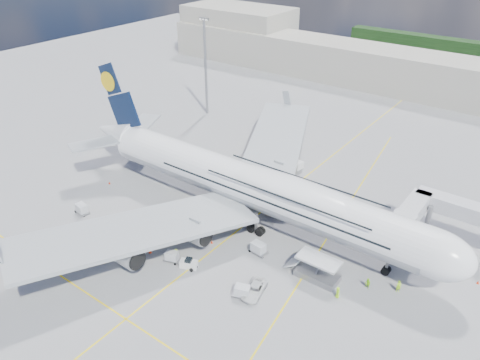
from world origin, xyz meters
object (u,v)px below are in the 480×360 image
Objects in this scene: dolly_nose_near at (258,248)px; crew_tug at (176,254)px; cone_nose at (478,282)px; cone_wing_right_inner at (212,242)px; dolly_row_b at (160,215)px; jet_bridge at (448,215)px; crew_loader at (368,284)px; airliner at (254,187)px; cone_wing_left_outer at (255,163)px; cone_wing_left_inner at (244,156)px; cargo_loader at (316,271)px; dolly_row_c at (172,256)px; light_mast at (206,66)px; dolly_row_a at (160,219)px; crew_wing at (166,238)px; crew_nose at (399,286)px; dolly_nose_far at (242,291)px; cone_tail at (109,183)px; dolly_back at (82,209)px; crew_van at (338,292)px; catering_truck_inner at (288,162)px; cone_wing_right_outer at (150,251)px; service_van at (254,290)px; baggage_tug at (189,264)px; catering_truck_outer at (277,129)px.

dolly_nose_near is 1.93× the size of crew_tug.
cone_wing_right_inner is (-38.29, -16.04, -0.01)m from cone_nose.
dolly_row_b is 0.99× the size of dolly_nose_near.
jet_bridge reaches higher than crew_loader.
airliner reaches higher than crew_tug.
cone_wing_left_outer reaches higher than cone_nose.
cone_wing_left_inner is 4.25m from cone_wing_left_outer.
cargo_loader reaches higher than dolly_row_c.
cone_wing_left_inner is at bearing -33.47° from light_mast.
dolly_row_c is (-20.29, -10.12, -0.33)m from cargo_loader.
cone_wing_left_inner is at bearing 141.34° from cargo_loader.
crew_wing is at bearing -37.03° from dolly_row_a.
dolly_row_b is at bearing 151.39° from crew_nose.
jet_bridge is 48.78m from dolly_row_b.
light_mast reaches higher than dolly_nose_far.
jet_bridge is 45.55m from crew_wing.
cone_tail is at bearing 179.98° from cargo_loader.
crew_tug is (22.82, 0.87, -0.18)m from dolly_back.
dolly_row_b is at bearing 178.41° from cone_wing_right_inner.
crew_van is at bearing -22.97° from cargo_loader.
jet_bridge reaches higher than dolly_nose_near.
cone_wing_right_outer is (-3.05, -37.88, -1.46)m from catering_truck_inner.
service_van is (25.24, -5.97, 0.41)m from dolly_row_b.
service_van is at bearing -11.35° from cone_tail.
dolly_nose_far is at bearing -139.10° from cone_nose.
cone_nose is (40.42, 23.34, -0.66)m from dolly_row_c.
cargo_loader is 26.90m from cone_wing_right_outer.
dolly_nose_far is 18.50m from crew_loader.
cargo_loader reaches higher than dolly_back.
jet_bridge reaches higher than cone_wing_left_outer.
crew_van is at bearing -2.10° from cone_tail.
crew_tug is at bearing 147.39° from baggage_tug.
dolly_back is 18.53m from cone_wing_right_outer.
dolly_row_a is 11.80m from cone_wing_right_inner.
dolly_row_a is 0.96× the size of dolly_row_c.
cone_tail is at bearing 174.50° from cone_wing_right_inner.
cone_nose is at bearing -45.54° from crew_wing.
light_mast is 7.94× the size of dolly_back.
light_mast is 26.52m from catering_truck_outer.
dolly_nose_far reaches higher than dolly_row_c.
baggage_tug is at bearing -75.54° from catering_truck_inner.
airliner is at bearing 100.54° from dolly_nose_far.
dolly_row_b is at bearing -146.04° from airliner.
cargo_loader is 47.68m from cone_tail.
crew_loader is at bearing -63.06° from crew_van.
baggage_tug is 0.56× the size of service_van.
cone_wing_right_outer reaches higher than cone_wing_left_inner.
dolly_row_a is 1.60× the size of crew_loader.
cone_nose is (30.54, 13.58, -0.79)m from dolly_nose_near.
cone_wing_left_outer is at bearing -17.24° from cone_wing_left_inner.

